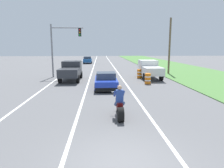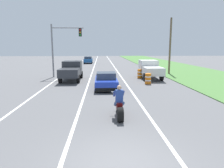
# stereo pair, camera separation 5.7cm
# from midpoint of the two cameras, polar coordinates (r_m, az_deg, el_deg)

# --- Properties ---
(ground_plane) EXTENTS (160.00, 160.00, 0.00)m
(ground_plane) POSITION_cam_midpoint_polar(r_m,az_deg,el_deg) (6.62, 2.96, -21.06)
(ground_plane) COLOR #565659
(lane_stripe_left_solid) EXTENTS (0.14, 120.00, 0.01)m
(lane_stripe_left_solid) POSITION_cam_midpoint_polar(r_m,az_deg,el_deg) (26.30, -13.52, 2.23)
(lane_stripe_left_solid) COLOR white
(lane_stripe_left_solid) RESTS_ON ground
(lane_stripe_right_solid) EXTENTS (0.14, 120.00, 0.01)m
(lane_stripe_right_solid) POSITION_cam_midpoint_polar(r_m,az_deg,el_deg) (25.98, 2.31, 2.40)
(lane_stripe_right_solid) COLOR white
(lane_stripe_right_solid) RESTS_ON ground
(lane_stripe_centre_dashed) EXTENTS (0.14, 120.00, 0.01)m
(lane_stripe_centre_dashed) POSITION_cam_midpoint_polar(r_m,az_deg,el_deg) (25.89, -5.65, 2.34)
(lane_stripe_centre_dashed) COLOR white
(lane_stripe_centre_dashed) RESTS_ON ground
(grass_verge_right) EXTENTS (10.00, 120.00, 0.06)m
(grass_verge_right) POSITION_cam_midpoint_polar(r_m,az_deg,el_deg) (28.74, 22.85, 2.41)
(grass_verge_right) COLOR #477538
(grass_verge_right) RESTS_ON ground
(motorcycle_with_rider) EXTENTS (0.70, 2.21, 1.62)m
(motorcycle_with_rider) POSITION_cam_midpoint_polar(r_m,az_deg,el_deg) (10.26, 2.13, -5.99)
(motorcycle_with_rider) COLOR black
(motorcycle_with_rider) RESTS_ON ground
(sports_car_blue) EXTENTS (1.84, 4.30, 1.37)m
(sports_car_blue) POSITION_cam_midpoint_polar(r_m,az_deg,el_deg) (17.60, -1.54, 0.85)
(sports_car_blue) COLOR #1E38B2
(sports_car_blue) RESTS_ON ground
(pickup_truck_left_lane_dark_grey) EXTENTS (2.02, 4.80, 1.98)m
(pickup_truck_left_lane_dark_grey) POSITION_cam_midpoint_polar(r_m,az_deg,el_deg) (22.21, -10.98, 3.81)
(pickup_truck_left_lane_dark_grey) COLOR #2D3035
(pickup_truck_left_lane_dark_grey) RESTS_ON ground
(pickup_truck_right_shoulder_white) EXTENTS (2.02, 4.80, 1.98)m
(pickup_truck_right_shoulder_white) POSITION_cam_midpoint_polar(r_m,az_deg,el_deg) (23.56, 10.38, 4.17)
(pickup_truck_right_shoulder_white) COLOR silver
(pickup_truck_right_shoulder_white) RESTS_ON ground
(traffic_light_mast_near) EXTENTS (3.71, 0.34, 6.00)m
(traffic_light_mast_near) POSITION_cam_midpoint_polar(r_m,az_deg,el_deg) (24.96, -13.50, 10.88)
(traffic_light_mast_near) COLOR gray
(traffic_light_mast_near) RESTS_ON ground
(utility_pole_roadside) EXTENTS (0.24, 0.24, 7.09)m
(utility_pole_roadside) POSITION_cam_midpoint_polar(r_m,az_deg,el_deg) (28.08, 15.62, 9.86)
(utility_pole_roadside) COLOR brown
(utility_pole_roadside) RESTS_ON ground
(construction_barrel_nearest) EXTENTS (0.58, 0.58, 1.00)m
(construction_barrel_nearest) POSITION_cam_midpoint_polar(r_m,az_deg,el_deg) (19.98, 9.88, 1.43)
(construction_barrel_nearest) COLOR orange
(construction_barrel_nearest) RESTS_ON ground
(construction_barrel_mid) EXTENTS (0.58, 0.58, 1.00)m
(construction_barrel_mid) POSITION_cam_midpoint_polar(r_m,az_deg,el_deg) (23.68, 7.71, 2.80)
(construction_barrel_mid) COLOR orange
(construction_barrel_mid) RESTS_ON ground
(distant_car_far_ahead) EXTENTS (1.80, 4.00, 1.50)m
(distant_car_far_ahead) POSITION_cam_midpoint_polar(r_m,az_deg,el_deg) (45.88, -6.47, 6.58)
(distant_car_far_ahead) COLOR #194C8C
(distant_car_far_ahead) RESTS_ON ground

